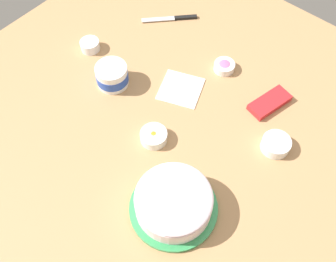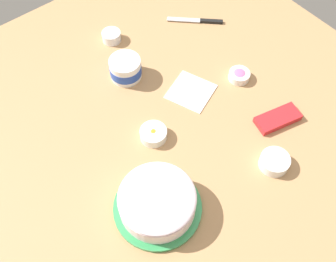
{
  "view_description": "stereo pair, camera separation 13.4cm",
  "coord_description": "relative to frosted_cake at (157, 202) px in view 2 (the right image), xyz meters",
  "views": [
    {
      "loc": [
        -0.65,
        -0.57,
        1.16
      ],
      "look_at": [
        -0.1,
        -0.1,
        0.04
      ],
      "focal_mm": 42.35,
      "sensor_mm": 36.0,
      "label": 1
    },
    {
      "loc": [
        -0.55,
        -0.66,
        1.16
      ],
      "look_at": [
        -0.1,
        -0.1,
        0.04
      ],
      "focal_mm": 42.35,
      "sensor_mm": 36.0,
      "label": 2
    }
  ],
  "objects": [
    {
      "name": "frosting_tub",
      "position": [
        0.24,
        0.5,
        -0.01
      ],
      "size": [
        0.12,
        0.12,
        0.08
      ],
      "color": "white",
      "rests_on": "ground_plane"
    },
    {
      "name": "sprinkle_bowl_yellow",
      "position": [
        0.3,
        0.69,
        -0.03
      ],
      "size": [
        0.08,
        0.08,
        0.04
      ],
      "color": "white",
      "rests_on": "ground_plane"
    },
    {
      "name": "spreading_knife",
      "position": [
        0.65,
        0.55,
        -0.04
      ],
      "size": [
        0.18,
        0.18,
        0.01
      ],
      "color": "silver",
      "rests_on": "ground_plane"
    },
    {
      "name": "sprinkle_bowl_orange",
      "position": [
        0.15,
        0.21,
        -0.03
      ],
      "size": [
        0.09,
        0.09,
        0.04
      ],
      "color": "white",
      "rests_on": "ground_plane"
    },
    {
      "name": "ground_plane",
      "position": [
        0.29,
        0.28,
        -0.05
      ],
      "size": [
        1.54,
        1.54,
        0.0
      ],
      "primitive_type": "plane",
      "color": "tan"
    },
    {
      "name": "sprinkle_bowl_rainbow",
      "position": [
        0.39,
        -0.12,
        -0.03
      ],
      "size": [
        0.1,
        0.1,
        0.04
      ],
      "color": "white",
      "rests_on": "ground_plane"
    },
    {
      "name": "paper_napkin",
      "position": [
        0.38,
        0.28,
        -0.05
      ],
      "size": [
        0.19,
        0.19,
        0.01
      ],
      "primitive_type": "cube",
      "rotation": [
        0.0,
        0.0,
        0.38
      ],
      "color": "white",
      "rests_on": "ground_plane"
    },
    {
      "name": "sprinkle_bowl_pink",
      "position": [
        0.56,
        0.22,
        -0.03
      ],
      "size": [
        0.08,
        0.08,
        0.03
      ],
      "color": "white",
      "rests_on": "ground_plane"
    },
    {
      "name": "frosted_cake",
      "position": [
        0.0,
        0.0,
        0.0
      ],
      "size": [
        0.27,
        0.27,
        0.11
      ],
      "color": "#339351",
      "rests_on": "ground_plane"
    },
    {
      "name": "candy_box_lower",
      "position": [
        0.53,
        -0.01,
        -0.04
      ],
      "size": [
        0.17,
        0.11,
        0.02
      ],
      "primitive_type": "cube",
      "rotation": [
        0.0,
        0.0,
        -0.23
      ],
      "color": "red",
      "rests_on": "ground_plane"
    }
  ]
}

